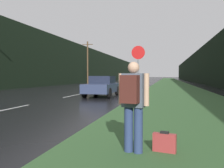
% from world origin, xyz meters
% --- Properties ---
extents(grass_verge, '(6.00, 240.00, 0.02)m').
position_xyz_m(grass_verge, '(7.46, 40.00, 0.01)').
color(grass_verge, '#33562D').
rests_on(grass_verge, ground_plane).
extents(lane_stripe_b, '(0.12, 3.00, 0.01)m').
position_xyz_m(lane_stripe_b, '(0.00, 6.72, 0.00)').
color(lane_stripe_b, silver).
rests_on(lane_stripe_b, ground_plane).
extents(lane_stripe_c, '(0.12, 3.00, 0.01)m').
position_xyz_m(lane_stripe_c, '(0.00, 13.72, 0.00)').
color(lane_stripe_c, silver).
rests_on(lane_stripe_c, ground_plane).
extents(lane_stripe_d, '(0.12, 3.00, 0.01)m').
position_xyz_m(lane_stripe_d, '(0.00, 20.72, 0.00)').
color(lane_stripe_d, silver).
rests_on(lane_stripe_d, ground_plane).
extents(lane_stripe_e, '(0.12, 3.00, 0.01)m').
position_xyz_m(lane_stripe_e, '(0.00, 27.72, 0.00)').
color(lane_stripe_e, silver).
rests_on(lane_stripe_e, ground_plane).
extents(lane_stripe_f, '(0.12, 3.00, 0.01)m').
position_xyz_m(lane_stripe_f, '(0.00, 34.72, 0.00)').
color(lane_stripe_f, silver).
rests_on(lane_stripe_f, ground_plane).
extents(treeline_far_side, '(2.00, 140.00, 7.46)m').
position_xyz_m(treeline_far_side, '(-10.46, 50.00, 3.73)').
color(treeline_far_side, black).
rests_on(treeline_far_side, ground_plane).
extents(treeline_near_side, '(2.00, 140.00, 6.46)m').
position_xyz_m(treeline_near_side, '(13.46, 50.00, 3.23)').
color(treeline_near_side, black).
rests_on(treeline_near_side, ground_plane).
extents(utility_pole_far, '(1.80, 0.24, 7.16)m').
position_xyz_m(utility_pole_far, '(-6.23, 35.45, 3.71)').
color(utility_pole_far, '#4C3823').
rests_on(utility_pole_far, ground_plane).
extents(stop_sign, '(0.72, 0.07, 3.05)m').
position_xyz_m(stop_sign, '(5.13, 10.58, 1.89)').
color(stop_sign, slate).
rests_on(stop_sign, ground_plane).
extents(hitchhiker_with_backpack, '(0.58, 0.47, 1.69)m').
position_xyz_m(hitchhiker_with_backpack, '(6.03, 2.10, 0.97)').
color(hitchhiker_with_backpack, navy).
rests_on(hitchhiker_with_backpack, ground_plane).
extents(suitcase, '(0.44, 0.20, 0.40)m').
position_xyz_m(suitcase, '(6.59, 2.27, 0.19)').
color(suitcase, '#9E3333').
rests_on(suitcase, ground_plane).
extents(car_passing_near, '(1.86, 4.08, 1.42)m').
position_xyz_m(car_passing_near, '(2.23, 13.79, 0.72)').
color(car_passing_near, '#2D3856').
rests_on(car_passing_near, ground_plane).
extents(car_passing_far, '(1.94, 4.43, 1.42)m').
position_xyz_m(car_passing_far, '(2.23, 34.33, 0.72)').
color(car_passing_far, '#4C514C').
rests_on(car_passing_far, ground_plane).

